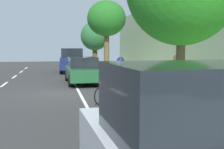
{
  "coord_description": "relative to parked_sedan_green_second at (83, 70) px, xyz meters",
  "views": [
    {
      "loc": [
        -0.43,
        -13.0,
        2.13
      ],
      "look_at": [
        1.36,
        -4.05,
        1.24
      ],
      "focal_mm": 45.94,
      "sensor_mm": 36.0,
      "label": 1
    }
  ],
  "objects": [
    {
      "name": "bicycle_at_curb",
      "position": [
        0.53,
        -6.21,
        -0.37
      ],
      "size": [
        1.53,
        0.95,
        0.78
      ],
      "color": "black",
      "rests_on": "ground"
    },
    {
      "name": "ground",
      "position": [
        -1.13,
        -3.55,
        -0.75
      ],
      "size": [
        58.16,
        58.16,
        0.0
      ],
      "primitive_type": "plane",
      "color": "#303030"
    },
    {
      "name": "pedestrian_on_phone",
      "position": [
        3.33,
        -5.49,
        0.31
      ],
      "size": [
        0.54,
        0.4,
        1.64
      ],
      "color": "black",
      "rests_on": "sidewalk"
    },
    {
      "name": "street_tree_far_end",
      "position": [
        2.3,
        11.37,
        2.37
      ],
      "size": [
        2.76,
        2.76,
        4.44
      ],
      "color": "brown",
      "rests_on": "sidewalk"
    },
    {
      "name": "lane_stripe_bike_edge",
      "position": [
        -0.48,
        -3.55,
        -0.75
      ],
      "size": [
        0.12,
        36.35,
        0.01
      ],
      "primitive_type": "cube",
      "color": "white",
      "rests_on": "ground"
    },
    {
      "name": "building_facade",
      "position": [
        5.8,
        -3.55,
        1.83
      ],
      "size": [
        0.5,
        36.35,
        5.15
      ],
      "primitive_type": "cube",
      "color": "#91A47F",
      "rests_on": "ground"
    },
    {
      "name": "parked_sedan_green_second",
      "position": [
        0.0,
        0.0,
        0.0
      ],
      "size": [
        1.92,
        4.44,
        1.52
      ],
      "color": "#1E512D",
      "rests_on": "ground"
    },
    {
      "name": "street_tree_mid_block",
      "position": [
        2.3,
        4.91,
        3.43
      ],
      "size": [
        2.91,
        2.91,
        5.43
      ],
      "color": "brown",
      "rests_on": "sidewalk"
    },
    {
      "name": "curb_edge",
      "position": [
        0.99,
        -3.55,
        -0.68
      ],
      "size": [
        0.16,
        36.35,
        0.14
      ],
      "primitive_type": "cube",
      "color": "gray",
      "rests_on": "ground"
    },
    {
      "name": "parked_suv_dark_blue_mid",
      "position": [
        -0.2,
        7.48,
        0.27
      ],
      "size": [
        2.07,
        4.75,
        1.99
      ],
      "color": "navy",
      "rests_on": "ground"
    },
    {
      "name": "cyclist_with_backpack",
      "position": [
        0.74,
        -6.64,
        0.33
      ],
      "size": [
        0.54,
        0.55,
        1.77
      ],
      "color": "#C6B284",
      "rests_on": "ground"
    },
    {
      "name": "sidewalk",
      "position": [
        3.31,
        -3.55,
        -0.68
      ],
      "size": [
        4.48,
        36.35,
        0.14
      ],
      "primitive_type": "cube",
      "color": "#A5B18B",
      "rests_on": "ground"
    }
  ]
}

